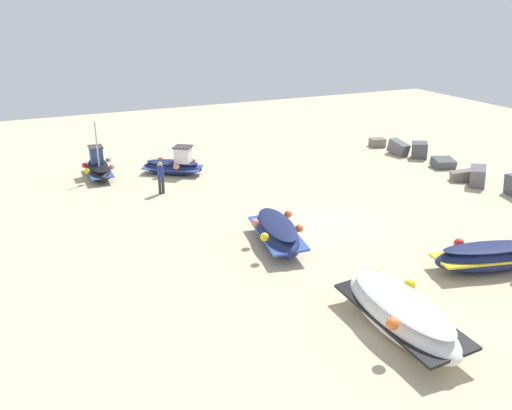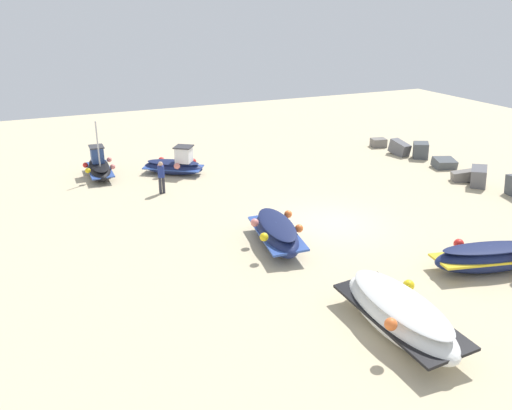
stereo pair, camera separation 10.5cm
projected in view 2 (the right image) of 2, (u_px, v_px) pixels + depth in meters
ground_plane at (331, 223)px, 22.30m from camera, size 55.70×55.70×0.00m
fishing_boat_0 at (99, 168)px, 28.05m from camera, size 3.39×1.63×3.09m
fishing_boat_1 at (489, 257)px, 18.18m from camera, size 2.20×4.15×1.02m
fishing_boat_2 at (175, 165)px, 28.45m from camera, size 2.80×3.30×1.60m
fishing_boat_3 at (277, 233)px, 20.06m from camera, size 3.97×2.16×1.09m
fishing_boat_4 at (399, 314)px, 14.71m from camera, size 4.54×2.18×1.22m
person_walking at (161, 175)px, 25.44m from camera, size 0.32×0.32×1.59m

